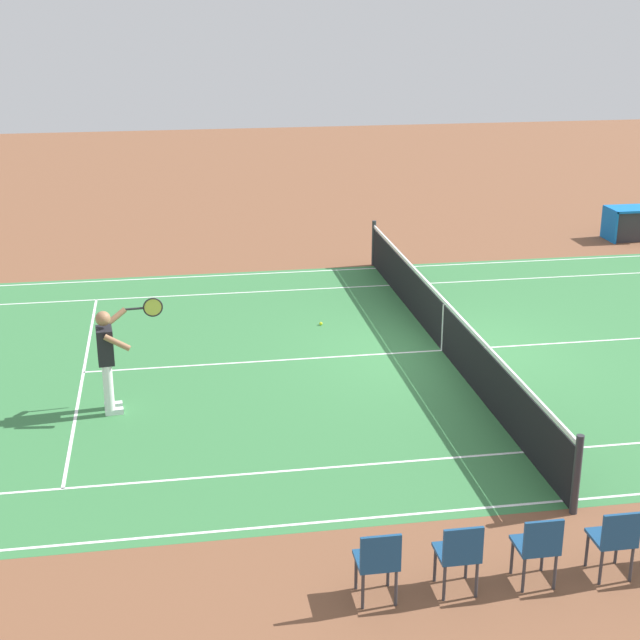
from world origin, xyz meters
TOP-DOWN VIEW (x-y plane):
  - ground_plane at (0.00, 0.00)m, footprint 60.00×60.00m
  - court_slab at (0.00, 0.00)m, footprint 24.20×11.40m
  - court_line_markings at (0.00, 0.00)m, footprint 23.85×11.05m
  - tennis_net at (0.00, 0.00)m, footprint 0.10×11.70m
  - tennis_player_near at (5.85, 1.70)m, footprint 1.04×0.79m
  - tennis_ball at (1.96, -1.74)m, footprint 0.07×0.07m
  - spectator_chair_4 at (0.16, 7.19)m, footprint 0.44×0.44m
  - spectator_chair_5 at (1.06, 7.19)m, footprint 0.44×0.44m
  - spectator_chair_6 at (1.95, 7.19)m, footprint 0.44×0.44m
  - spectator_chair_7 at (2.84, 7.19)m, footprint 0.44×0.44m
  - equipment_cart_tarped at (-7.17, -7.13)m, footprint 1.25×0.84m

SIDE VIEW (x-z plane):
  - ground_plane at x=0.00m, z-range 0.00..0.00m
  - court_slab at x=0.00m, z-range 0.00..0.00m
  - court_line_markings at x=0.00m, z-range 0.00..0.01m
  - tennis_ball at x=1.96m, z-range 0.00..0.07m
  - equipment_cart_tarped at x=-7.17m, z-range 0.01..0.86m
  - tennis_net at x=0.00m, z-range -0.05..1.03m
  - spectator_chair_4 at x=0.16m, z-range 0.08..0.96m
  - spectator_chair_5 at x=1.06m, z-range 0.08..0.96m
  - spectator_chair_6 at x=1.95m, z-range 0.08..0.96m
  - spectator_chair_7 at x=2.84m, z-range 0.08..0.96m
  - tennis_player_near at x=5.85m, z-range 0.08..1.78m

